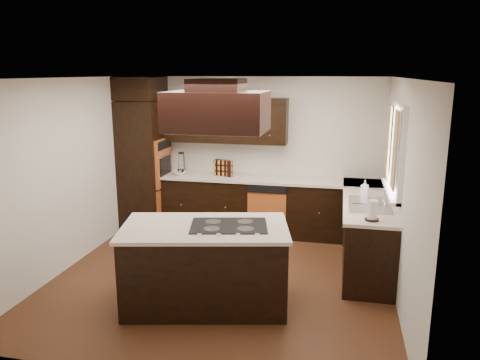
{
  "coord_description": "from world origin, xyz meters",
  "views": [
    {
      "loc": [
        1.4,
        -5.39,
        2.57
      ],
      "look_at": [
        0.1,
        0.6,
        1.15
      ],
      "focal_mm": 35.0,
      "sensor_mm": 36.0,
      "label": 1
    }
  ],
  "objects_px": {
    "oven_column": "(144,165)",
    "spice_rack": "(224,168)",
    "island": "(205,267)",
    "range_hood": "(217,111)"
  },
  "relations": [
    {
      "from": "range_hood",
      "to": "spice_rack",
      "type": "height_order",
      "value": "range_hood"
    },
    {
      "from": "oven_column",
      "to": "range_hood",
      "type": "relative_size",
      "value": 2.02
    },
    {
      "from": "oven_column",
      "to": "range_hood",
      "type": "xyz_separation_m",
      "value": [
        1.88,
        -2.25,
        1.1
      ]
    },
    {
      "from": "island",
      "to": "range_hood",
      "type": "distance_m",
      "value": 1.73
    },
    {
      "from": "oven_column",
      "to": "spice_rack",
      "type": "relative_size",
      "value": 6.75
    },
    {
      "from": "island",
      "to": "spice_rack",
      "type": "relative_size",
      "value": 5.59
    },
    {
      "from": "range_hood",
      "to": "island",
      "type": "bearing_deg",
      "value": -127.13
    },
    {
      "from": "range_hood",
      "to": "oven_column",
      "type": "bearing_deg",
      "value": 129.74
    },
    {
      "from": "range_hood",
      "to": "spice_rack",
      "type": "bearing_deg",
      "value": 102.69
    },
    {
      "from": "oven_column",
      "to": "island",
      "type": "distance_m",
      "value": 3.05
    }
  ]
}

